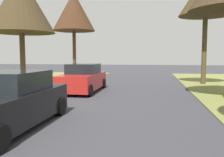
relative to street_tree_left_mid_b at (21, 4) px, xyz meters
name	(u,v)px	position (x,y,z in m)	size (l,w,h in m)	color
street_tree_left_mid_b	(21,4)	(0.00, 0.00, 0.00)	(4.07, 4.07, 6.97)	#4F4129
street_tree_left_far	(74,12)	(0.69, 7.82, 0.93)	(3.91, 3.91, 7.93)	#533623
parked_sedan_black	(9,102)	(4.13, -7.77, -4.50)	(1.96, 4.41, 1.57)	black
parked_sedan_red	(83,79)	(4.10, -0.64, -4.50)	(1.96, 4.41, 1.57)	red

